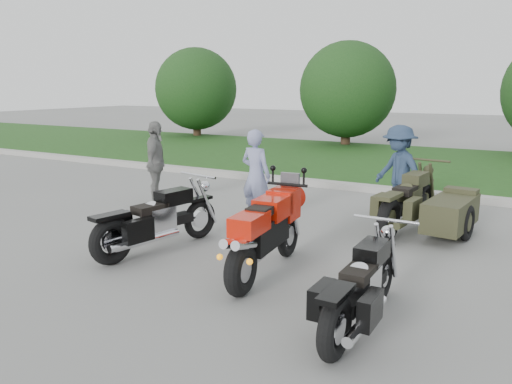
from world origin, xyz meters
The scene contains 12 objects.
ground centered at (0.00, 0.00, 0.00)m, with size 80.00×80.00×0.00m, color gray.
curb centered at (0.00, 6.00, 0.07)m, with size 60.00×0.30×0.15m, color #A6A39C.
grass_strip centered at (0.00, 10.15, 0.07)m, with size 60.00×8.00×0.14m, color #285E20.
tree_far_left centered at (-10.00, 13.50, 2.19)m, with size 3.60×3.60×4.00m.
tree_mid_left centered at (-3.00, 13.50, 2.19)m, with size 3.60×3.60×4.00m.
sportbike_red centered at (0.55, 0.37, 0.59)m, with size 0.45×2.11×1.00m.
cruiser_left centered at (-1.27, 0.39, 0.44)m, with size 0.61×2.20×0.86m.
cruiser_right centered at (2.04, -0.44, 0.40)m, with size 0.34×2.06×0.79m.
cruiser_sidecar centered at (2.04, 3.23, 0.43)m, with size 1.30×2.36×0.91m.
person_stripe centered at (-0.86, 2.64, 0.81)m, with size 0.59×0.39×1.62m, color #868DB7.
person_denim centered at (1.24, 4.23, 0.83)m, with size 1.07×0.62×1.66m, color navy.
person_back centered at (-3.23, 2.76, 0.83)m, with size 0.98×0.41×1.67m, color gray.
Camera 1 is at (3.37, -4.89, 2.36)m, focal length 35.00 mm.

